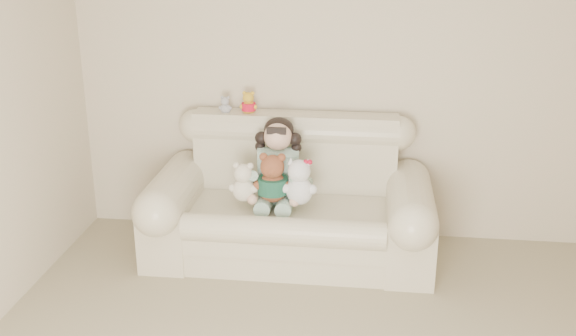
{
  "coord_description": "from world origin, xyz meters",
  "views": [
    {
      "loc": [
        0.04,
        -2.62,
        2.39
      ],
      "look_at": [
        -0.52,
        1.9,
        0.75
      ],
      "focal_mm": 42.45,
      "sensor_mm": 36.0,
      "label": 1
    }
  ],
  "objects_px": {
    "brown_teddy": "(273,173)",
    "sofa": "(290,193)",
    "cream_teddy": "(244,178)",
    "white_cat": "(299,177)",
    "seated_child": "(278,160)"
  },
  "relations": [
    {
      "from": "brown_teddy",
      "to": "cream_teddy",
      "type": "relative_size",
      "value": 1.25
    },
    {
      "from": "sofa",
      "to": "seated_child",
      "type": "height_order",
      "value": "seated_child"
    },
    {
      "from": "seated_child",
      "to": "brown_teddy",
      "type": "relative_size",
      "value": 1.51
    },
    {
      "from": "white_cat",
      "to": "cream_teddy",
      "type": "relative_size",
      "value": 1.18
    },
    {
      "from": "seated_child",
      "to": "sofa",
      "type": "bearing_deg",
      "value": -47.7
    },
    {
      "from": "sofa",
      "to": "cream_teddy",
      "type": "distance_m",
      "value": 0.38
    },
    {
      "from": "white_cat",
      "to": "seated_child",
      "type": "bearing_deg",
      "value": 152.81
    },
    {
      "from": "seated_child",
      "to": "cream_teddy",
      "type": "xyz_separation_m",
      "value": [
        -0.22,
        -0.22,
        -0.07
      ]
    },
    {
      "from": "brown_teddy",
      "to": "sofa",
      "type": "bearing_deg",
      "value": 40.25
    },
    {
      "from": "seated_child",
      "to": "white_cat",
      "type": "distance_m",
      "value": 0.29
    },
    {
      "from": "brown_teddy",
      "to": "white_cat",
      "type": "xyz_separation_m",
      "value": [
        0.19,
        -0.02,
        -0.01
      ]
    },
    {
      "from": "sofa",
      "to": "white_cat",
      "type": "xyz_separation_m",
      "value": [
        0.09,
        -0.14,
        0.19
      ]
    },
    {
      "from": "white_cat",
      "to": "brown_teddy",
      "type": "bearing_deg",
      "value": -162.04
    },
    {
      "from": "cream_teddy",
      "to": "brown_teddy",
      "type": "bearing_deg",
      "value": -13.53
    },
    {
      "from": "brown_teddy",
      "to": "cream_teddy",
      "type": "distance_m",
      "value": 0.21
    }
  ]
}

